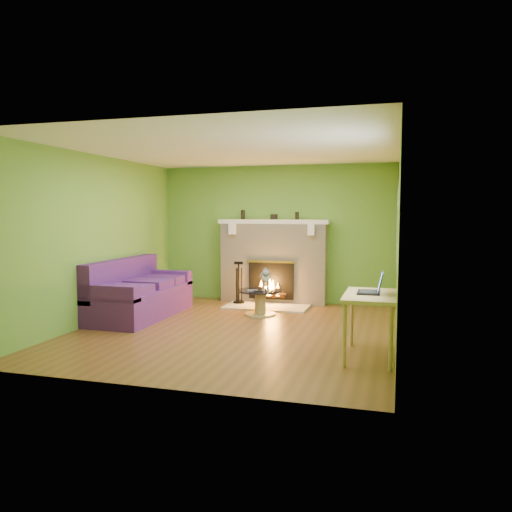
# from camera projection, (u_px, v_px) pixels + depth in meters

# --- Properties ---
(floor) EXTENTS (5.00, 5.00, 0.00)m
(floor) POSITION_uv_depth(u_px,v_px,m) (236.00, 330.00, 7.27)
(floor) COLOR brown
(floor) RESTS_ON ground
(ceiling) EXTENTS (5.00, 5.00, 0.00)m
(ceiling) POSITION_uv_depth(u_px,v_px,m) (235.00, 149.00, 7.04)
(ceiling) COLOR white
(ceiling) RESTS_ON wall_back
(wall_back) EXTENTS (5.00, 0.00, 5.00)m
(wall_back) POSITION_uv_depth(u_px,v_px,m) (276.00, 234.00, 9.55)
(wall_back) COLOR #5F9731
(wall_back) RESTS_ON floor
(wall_front) EXTENTS (5.00, 0.00, 5.00)m
(wall_front) POSITION_uv_depth(u_px,v_px,m) (154.00, 256.00, 4.76)
(wall_front) COLOR #5F9731
(wall_front) RESTS_ON floor
(wall_left) EXTENTS (0.00, 5.00, 5.00)m
(wall_left) POSITION_uv_depth(u_px,v_px,m) (98.00, 239.00, 7.77)
(wall_left) COLOR #5F9731
(wall_left) RESTS_ON floor
(wall_right) EXTENTS (0.00, 5.00, 5.00)m
(wall_right) POSITION_uv_depth(u_px,v_px,m) (398.00, 244.00, 6.55)
(wall_right) COLOR #5F9731
(wall_right) RESTS_ON floor
(window_frame) EXTENTS (0.00, 1.20, 1.20)m
(window_frame) POSITION_uv_depth(u_px,v_px,m) (398.00, 227.00, 5.67)
(window_frame) COLOR silver
(window_frame) RESTS_ON wall_right
(window_pane) EXTENTS (0.00, 1.06, 1.06)m
(window_pane) POSITION_uv_depth(u_px,v_px,m) (397.00, 227.00, 5.67)
(window_pane) COLOR white
(window_pane) RESTS_ON wall_right
(fireplace) EXTENTS (2.10, 0.46, 1.58)m
(fireplace) POSITION_uv_depth(u_px,v_px,m) (273.00, 262.00, 9.42)
(fireplace) COLOR #BDB29C
(fireplace) RESTS_ON floor
(hearth) EXTENTS (1.50, 0.75, 0.03)m
(hearth) POSITION_uv_depth(u_px,v_px,m) (267.00, 307.00, 9.00)
(hearth) COLOR beige
(hearth) RESTS_ON floor
(mantel) EXTENTS (2.10, 0.28, 0.08)m
(mantel) POSITION_uv_depth(u_px,v_px,m) (273.00, 222.00, 9.34)
(mantel) COLOR white
(mantel) RESTS_ON fireplace
(sofa) EXTENTS (0.95, 2.11, 0.95)m
(sofa) POSITION_uv_depth(u_px,v_px,m) (138.00, 294.00, 8.21)
(sofa) COLOR #471A63
(sofa) RESTS_ON floor
(coffee_table) EXTENTS (0.75, 0.75, 0.42)m
(coffee_table) POSITION_uv_depth(u_px,v_px,m) (260.00, 300.00, 8.34)
(coffee_table) COLOR tan
(coffee_table) RESTS_ON floor
(desk) EXTENTS (0.60, 1.03, 0.76)m
(desk) POSITION_uv_depth(u_px,v_px,m) (370.00, 302.00, 5.84)
(desk) COLOR tan
(desk) RESTS_ON floor
(cat) EXTENTS (0.37, 0.64, 0.38)m
(cat) POSITION_uv_depth(u_px,v_px,m) (266.00, 278.00, 8.33)
(cat) COLOR #5E5E63
(cat) RESTS_ON coffee_table
(remote_silver) EXTENTS (0.18, 0.09, 0.02)m
(remote_silver) POSITION_uv_depth(u_px,v_px,m) (253.00, 290.00, 8.23)
(remote_silver) COLOR gray
(remote_silver) RESTS_ON coffee_table
(remote_black) EXTENTS (0.16, 0.05, 0.02)m
(remote_black) POSITION_uv_depth(u_px,v_px,m) (259.00, 291.00, 8.14)
(remote_black) COLOR black
(remote_black) RESTS_ON coffee_table
(laptop) EXTENTS (0.31, 0.35, 0.26)m
(laptop) POSITION_uv_depth(u_px,v_px,m) (369.00, 282.00, 5.87)
(laptop) COLOR black
(laptop) RESTS_ON desk
(fire_tools) EXTENTS (0.21, 0.21, 0.78)m
(fire_tools) POSITION_uv_depth(u_px,v_px,m) (239.00, 282.00, 9.26)
(fire_tools) COLOR black
(fire_tools) RESTS_ON hearth
(mantel_vase_left) EXTENTS (0.08, 0.08, 0.18)m
(mantel_vase_left) POSITION_uv_depth(u_px,v_px,m) (243.00, 215.00, 9.52)
(mantel_vase_left) COLOR black
(mantel_vase_left) RESTS_ON mantel
(mantel_vase_right) EXTENTS (0.07, 0.07, 0.14)m
(mantel_vase_right) POSITION_uv_depth(u_px,v_px,m) (297.00, 216.00, 9.24)
(mantel_vase_right) COLOR black
(mantel_vase_right) RESTS_ON mantel
(mantel_box) EXTENTS (0.12, 0.08, 0.10)m
(mantel_box) POSITION_uv_depth(u_px,v_px,m) (274.00, 217.00, 9.36)
(mantel_box) COLOR black
(mantel_box) RESTS_ON mantel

